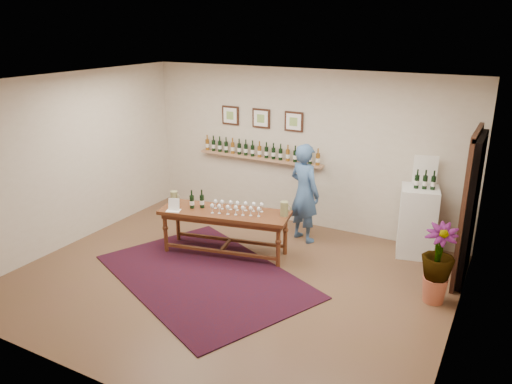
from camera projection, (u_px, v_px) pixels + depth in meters
The scene contains 14 objects.
ground at pixel (230, 279), 7.22m from camera, with size 6.00×6.00×0.00m, color brown.
room_shell at pixel (414, 192), 7.45m from camera, with size 6.00×6.00×6.00m.
rug at pixel (205, 276), 7.30m from camera, with size 3.14×2.09×0.02m, color #430C10.
tasting_table at pixel (225, 217), 7.85m from camera, with size 2.14×1.06×0.73m.
table_glasses at pixel (237, 208), 7.74m from camera, with size 1.15×0.27×0.16m, color white, non-canonical shape.
table_bottles at pixel (197, 198), 7.90m from camera, with size 0.31×0.18×0.33m, color black, non-canonical shape.
pitcher_left at pixel (174, 198), 8.10m from camera, with size 0.14×0.14×0.21m, color olive, non-canonical shape.
pitcher_right at pixel (284, 209), 7.59m from camera, with size 0.14×0.14×0.23m, color olive, non-canonical shape.
menu_card at pixel (174, 205), 7.81m from camera, with size 0.21×0.15×0.19m, color white.
display_pedestal at pixel (417, 221), 7.85m from camera, with size 0.56×0.56×1.11m, color white.
pedestal_bottles at pixel (425, 181), 7.58m from camera, with size 0.26×0.07×0.26m, color black, non-canonical shape.
info_sign at pixel (425, 170), 7.72m from camera, with size 0.36×0.02×0.50m, color white.
potted_plant at pixel (437, 264), 6.48m from camera, with size 0.55×0.55×0.95m.
person at pixel (304, 193), 8.29m from camera, with size 0.61×0.40×1.68m, color #395988.
Camera 1 is at (3.39, -5.47, 3.53)m, focal length 35.00 mm.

